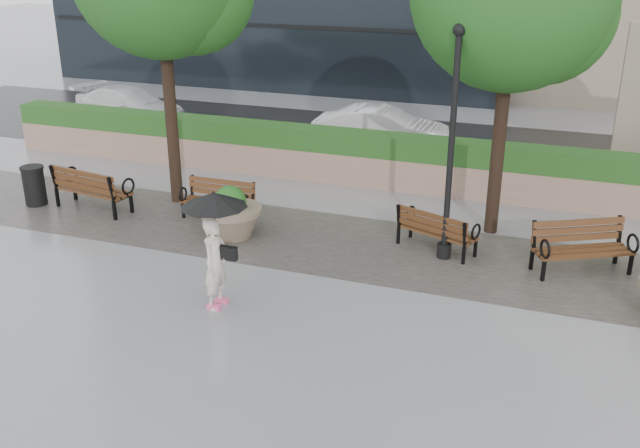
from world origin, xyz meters
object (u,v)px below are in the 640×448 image
(car_right, at_px, (382,130))
(pedestrian, at_px, (215,239))
(bench_0, at_px, (93,198))
(bench_3, at_px, (581,258))
(bench_1, at_px, (218,208))
(trash_bin, at_px, (34,187))
(car_left, at_px, (130,106))
(planter_left, at_px, (231,217))
(lamppost, at_px, (450,161))
(bench_2, at_px, (436,239))

(car_right, distance_m, pedestrian, 10.33)
(bench_0, relative_size, pedestrian, 0.98)
(bench_0, relative_size, bench_3, 1.04)
(bench_1, distance_m, trash_bin, 4.57)
(trash_bin, relative_size, car_left, 0.21)
(bench_0, bearing_deg, car_right, -115.72)
(planter_left, bearing_deg, car_right, 80.63)
(lamppost, xyz_separation_m, pedestrian, (-3.27, -3.31, -0.76))
(lamppost, bearing_deg, planter_left, -174.09)
(bench_3, relative_size, pedestrian, 0.95)
(car_right, bearing_deg, planter_left, 166.13)
(lamppost, relative_size, car_right, 1.13)
(lamppost, bearing_deg, trash_bin, -178.18)
(lamppost, relative_size, pedestrian, 2.21)
(car_left, bearing_deg, bench_2, -108.27)
(bench_3, relative_size, lamppost, 0.43)
(bench_3, bearing_deg, bench_0, 153.01)
(bench_2, height_order, lamppost, lamppost)
(lamppost, distance_m, car_right, 7.83)
(bench_3, distance_m, lamppost, 3.08)
(trash_bin, xyz_separation_m, pedestrian, (6.44, -3.01, 0.80))
(bench_1, relative_size, car_right, 0.41)
(bench_2, height_order, pedestrian, pedestrian)
(trash_bin, relative_size, car_right, 0.22)
(bench_0, distance_m, bench_3, 10.76)
(bench_3, distance_m, pedestrian, 6.88)
(bench_1, bearing_deg, bench_3, -1.41)
(planter_left, bearing_deg, bench_2, 10.03)
(bench_2, xyz_separation_m, trash_bin, (-9.49, -0.60, 0.19))
(planter_left, xyz_separation_m, pedestrian, (1.19, -2.85, 0.81))
(trash_bin, xyz_separation_m, lamppost, (9.71, 0.31, 1.56))
(lamppost, height_order, car_left, lamppost)
(planter_left, height_order, trash_bin, planter_left)
(bench_1, bearing_deg, car_left, 134.72)
(trash_bin, distance_m, car_right, 9.77)
(planter_left, xyz_separation_m, lamppost, (4.47, 0.46, 1.57))
(bench_1, bearing_deg, lamppost, -4.38)
(bench_0, distance_m, trash_bin, 1.53)
(trash_bin, distance_m, lamppost, 9.84)
(bench_0, xyz_separation_m, bench_2, (7.98, 0.42, -0.05))
(car_right, bearing_deg, pedestrian, 175.30)
(bench_3, xyz_separation_m, lamppost, (-2.55, -0.23, 1.72))
(planter_left, relative_size, car_right, 0.33)
(bench_2, bearing_deg, car_left, -9.49)
(car_right, bearing_deg, lamppost, -159.69)
(bench_1, distance_m, car_left, 9.87)
(bench_3, distance_m, car_right, 8.91)
(trash_bin, height_order, pedestrian, pedestrian)
(lamppost, relative_size, car_left, 1.05)
(bench_2, distance_m, car_right, 7.37)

